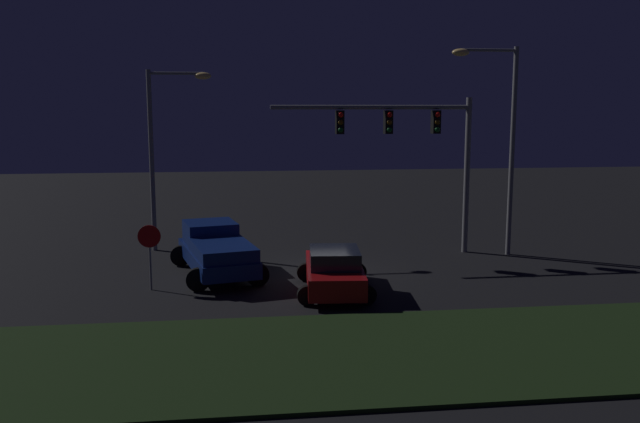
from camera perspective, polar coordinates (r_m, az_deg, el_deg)
ground_plane at (r=25.33m, az=-0.21°, el=-5.14°), size 80.00×80.00×0.00m
grass_median at (r=17.15m, az=3.36°, el=-11.94°), size 24.15×6.28×0.10m
pickup_truck at (r=25.11m, az=-8.80°, el=-3.03°), size 3.67×5.71×1.80m
car_sedan at (r=22.46m, az=1.20°, el=-5.04°), size 2.74×4.54×1.51m
traffic_signal_gantry at (r=28.09m, az=7.68°, el=6.28°), size 8.32×0.56×6.50m
street_lamp_left at (r=29.30m, az=-13.01°, el=6.17°), size 2.68×0.44×7.65m
street_lamp_right at (r=28.54m, az=15.00°, el=6.97°), size 2.76×0.44×8.50m
stop_sign at (r=23.28m, az=-14.20°, el=-2.74°), size 0.76×0.08×2.23m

